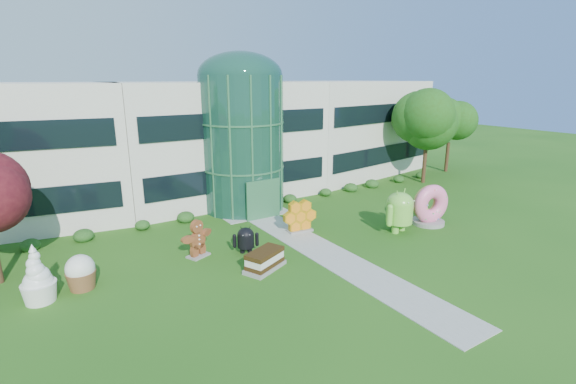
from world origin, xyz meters
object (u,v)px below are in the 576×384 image
android_green (400,209)px  donut (429,204)px  android_black (246,238)px  gingerbread (197,238)px

android_green → donut: (2.80, -0.06, -0.14)m
android_green → donut: size_ratio=1.10×
android_black → donut: size_ratio=0.62×
gingerbread → donut: bearing=-35.3°
android_green → donut: bearing=-12.3°
gingerbread → android_green: bearing=-37.7°
android_black → gingerbread: bearing=179.7°
android_green → android_black: (-9.86, 2.29, -0.67)m
android_green → donut: 2.80m
android_black → gingerbread: size_ratio=0.74×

